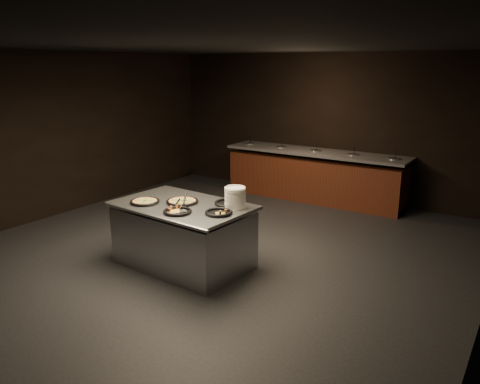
{
  "coord_description": "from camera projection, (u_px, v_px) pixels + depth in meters",
  "views": [
    {
      "loc": [
        3.8,
        -4.93,
        2.64
      ],
      "look_at": [
        0.36,
        0.3,
        0.94
      ],
      "focal_mm": 35.0,
      "sensor_mm": 36.0,
      "label": 1
    }
  ],
  "objects": [
    {
      "name": "room",
      "position": [
        206.0,
        157.0,
        6.31
      ],
      "size": [
        7.02,
        8.02,
        2.92
      ],
      "color": "black",
      "rests_on": "ground"
    },
    {
      "name": "salad_bar",
      "position": [
        314.0,
        179.0,
        9.44
      ],
      "size": [
        3.7,
        0.83,
        1.18
      ],
      "color": "#5E2716",
      "rests_on": "ground"
    },
    {
      "name": "serving_counter",
      "position": [
        183.0,
        236.0,
        6.32
      ],
      "size": [
        1.88,
        1.28,
        0.87
      ],
      "rotation": [
        0.0,
        0.0,
        -0.07
      ],
      "color": "silver",
      "rests_on": "ground"
    },
    {
      "name": "plate_stack",
      "position": [
        235.0,
        198.0,
        6.01
      ],
      "size": [
        0.27,
        0.27,
        0.27
      ],
      "primitive_type": "cylinder",
      "color": "white",
      "rests_on": "serving_counter"
    },
    {
      "name": "pan_veggie_whole",
      "position": [
        145.0,
        202.0,
        6.24
      ],
      "size": [
        0.39,
        0.39,
        0.04
      ],
      "rotation": [
        0.0,
        0.0,
        0.53
      ],
      "color": "black",
      "rests_on": "serving_counter"
    },
    {
      "name": "pan_cheese_whole",
      "position": [
        182.0,
        201.0,
        6.25
      ],
      "size": [
        0.43,
        0.43,
        0.04
      ],
      "rotation": [
        0.0,
        0.0,
        0.38
      ],
      "color": "black",
      "rests_on": "serving_counter"
    },
    {
      "name": "pan_cheese_slices_a",
      "position": [
        229.0,
        203.0,
        6.18
      ],
      "size": [
        0.39,
        0.39,
        0.04
      ],
      "rotation": [
        0.0,
        0.0,
        0.58
      ],
      "color": "black",
      "rests_on": "serving_counter"
    },
    {
      "name": "pan_cheese_slices_b",
      "position": [
        178.0,
        211.0,
        5.83
      ],
      "size": [
        0.36,
        0.36,
        0.04
      ],
      "rotation": [
        0.0,
        0.0,
        2.36
      ],
      "color": "black",
      "rests_on": "serving_counter"
    },
    {
      "name": "pan_veggie_slices",
      "position": [
        219.0,
        212.0,
        5.78
      ],
      "size": [
        0.35,
        0.35,
        0.04
      ],
      "rotation": [
        0.0,
        0.0,
        -0.76
      ],
      "color": "black",
      "rests_on": "serving_counter"
    },
    {
      "name": "server_left",
      "position": [
        185.0,
        198.0,
        6.18
      ],
      "size": [
        0.23,
        0.3,
        0.17
      ],
      "rotation": [
        0.0,
        0.0,
        2.23
      ],
      "color": "silver",
      "rests_on": "serving_counter"
    },
    {
      "name": "server_right",
      "position": [
        179.0,
        204.0,
        5.92
      ],
      "size": [
        0.3,
        0.21,
        0.16
      ],
      "rotation": [
        0.0,
        0.0,
        -0.52
      ],
      "color": "silver",
      "rests_on": "serving_counter"
    }
  ]
}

